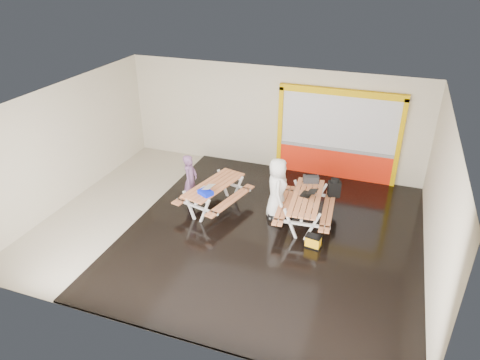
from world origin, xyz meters
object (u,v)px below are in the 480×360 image
at_px(laptop_right, 308,193).
at_px(backpack, 334,188).
at_px(laptop_left, 206,189).
at_px(blue_pouch, 206,192).
at_px(toolbox, 311,179).
at_px(person_left, 190,180).
at_px(fluke_bag, 313,242).
at_px(picnic_table_right, 306,203).
at_px(dark_case, 278,217).
at_px(person_right, 277,189).
at_px(picnic_table_left, 214,190).

distance_m(laptop_right, backpack, 1.00).
bearing_deg(laptop_left, blue_pouch, -66.36).
xyz_separation_m(laptop_left, backpack, (3.31, 1.45, -0.12)).
height_order(laptop_right, toolbox, toolbox).
distance_m(person_left, laptop_left, 0.72).
bearing_deg(backpack, fluke_bag, -94.84).
xyz_separation_m(person_left, laptop_left, (0.63, -0.35, 0.02)).
height_order(blue_pouch, fluke_bag, blue_pouch).
height_order(laptop_left, laptop_right, laptop_right).
bearing_deg(laptop_left, fluke_bag, -9.07).
bearing_deg(toolbox, laptop_right, -83.38).
bearing_deg(laptop_left, toolbox, 28.22).
bearing_deg(picnic_table_right, fluke_bag, -67.49).
distance_m(toolbox, dark_case, 1.46).
relative_size(backpack, fluke_bag, 1.35).
relative_size(backpack, dark_case, 1.28).
bearing_deg(blue_pouch, laptop_right, 17.91).
distance_m(picnic_table_right, laptop_left, 2.77).
relative_size(person_left, person_right, 0.86).
distance_m(person_right, blue_pouch, 1.96).
distance_m(picnic_table_right, blue_pouch, 2.73).
distance_m(person_right, toolbox, 1.11).
bearing_deg(backpack, laptop_left, -156.37).
bearing_deg(picnic_table_left, laptop_left, -101.11).
bearing_deg(dark_case, laptop_left, -168.41).
bearing_deg(picnic_table_left, blue_pouch, -89.14).
xyz_separation_m(picnic_table_left, toolbox, (2.56, 1.01, 0.32)).
bearing_deg(person_left, person_right, -88.47).
height_order(person_left, person_right, person_right).
relative_size(person_left, blue_pouch, 4.02).
relative_size(person_right, laptop_left, 3.86).
height_order(person_left, blue_pouch, person_left).
bearing_deg(picnic_table_left, toolbox, 21.54).
height_order(laptop_left, dark_case, laptop_left).
bearing_deg(picnic_table_right, laptop_right, 73.96).
height_order(picnic_table_left, backpack, backpack).
bearing_deg(dark_case, fluke_bag, -37.68).
xyz_separation_m(picnic_table_right, blue_pouch, (-2.61, -0.77, 0.23)).
bearing_deg(backpack, picnic_table_right, -124.46).
bearing_deg(dark_case, blue_pouch, -162.12).
distance_m(person_right, laptop_left, 1.97).
relative_size(laptop_left, toolbox, 0.97).
bearing_deg(person_right, person_left, 78.55).
xyz_separation_m(picnic_table_left, fluke_bag, (3.06, -0.91, -0.43)).
bearing_deg(person_right, laptop_right, -105.32).
bearing_deg(person_right, laptop_left, 90.71).
height_order(person_right, dark_case, person_right).
height_order(laptop_right, dark_case, laptop_right).
relative_size(picnic_table_right, dark_case, 5.13).
bearing_deg(fluke_bag, picnic_table_right, 112.51).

